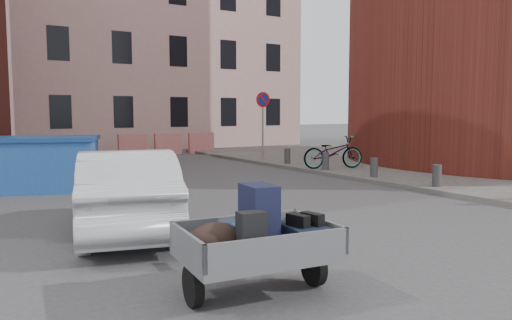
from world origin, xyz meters
TOP-DOWN VIEW (x-y plane):
  - ground at (0.00, 0.00)m, footprint 120.00×120.00m
  - sidewalk at (10.00, 4.00)m, footprint 9.00×24.00m
  - building_pink at (6.00, 22.00)m, footprint 16.00×8.00m
  - no_parking_sign at (6.00, 9.48)m, footprint 0.60×0.09m
  - bollards at (6.00, 3.40)m, footprint 0.22×9.02m
  - barriers at (4.20, 15.00)m, footprint 4.70×0.18m
  - trailer at (-1.60, -2.61)m, footprint 1.70×1.87m
  - dumpster at (-2.75, 6.50)m, footprint 3.64×2.68m
  - silver_car at (-1.92, 1.00)m, footprint 2.41×4.36m
  - bicycle at (6.41, 5.72)m, footprint 2.17×1.29m

SIDE VIEW (x-z plane):
  - ground at x=0.00m, z-range 0.00..0.00m
  - sidewalk at x=10.00m, z-range 0.00..0.12m
  - bollards at x=6.00m, z-range 0.12..0.67m
  - barriers at x=4.20m, z-range 0.00..1.00m
  - trailer at x=-1.60m, z-range 0.01..1.21m
  - bicycle at x=6.41m, z-range 0.12..1.20m
  - silver_car at x=-1.92m, z-range 0.00..1.36m
  - dumpster at x=-2.75m, z-range 0.00..1.37m
  - no_parking_sign at x=6.00m, z-range 0.69..3.34m
  - building_pink at x=6.00m, z-range 0.00..14.00m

